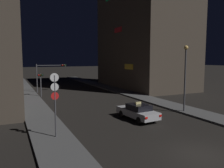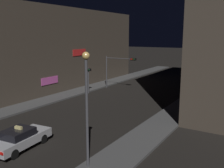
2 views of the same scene
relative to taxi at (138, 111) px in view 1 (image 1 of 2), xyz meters
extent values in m
plane|color=black|center=(-0.73, -8.21, -0.74)|extent=(300.00, 300.00, 0.00)
cube|color=#4C4C4C|center=(-7.95, 19.09, -0.65)|extent=(2.82, 58.62, 0.18)
cube|color=#4C4C4C|center=(6.50, 19.09, -0.65)|extent=(2.82, 58.62, 0.18)
cube|color=#D859B2|center=(-9.32, 12.20, 1.30)|extent=(0.08, 2.80, 0.90)
cube|color=red|center=(-9.32, 18.18, 4.48)|extent=(0.08, 2.80, 0.90)
cube|color=#473D33|center=(13.22, 20.05, 10.82)|extent=(10.61, 20.39, 23.11)
cube|color=yellow|center=(7.87, 15.97, 3.43)|extent=(0.08, 2.80, 0.90)
cube|color=red|center=(7.87, 20.05, 9.90)|extent=(0.08, 2.80, 0.90)
cube|color=#B7B7BC|center=(0.00, 0.05, -0.12)|extent=(2.22, 4.55, 0.60)
cube|color=black|center=(0.01, -0.15, 0.43)|extent=(1.77, 2.12, 0.50)
cube|color=red|center=(-0.54, -2.23, -0.02)|extent=(0.24, 0.08, 0.16)
cube|color=red|center=(0.96, -2.09, -0.02)|extent=(0.24, 0.08, 0.16)
cylinder|color=black|center=(-0.93, 1.33, -0.42)|extent=(0.28, 0.66, 0.64)
cylinder|color=black|center=(0.66, 1.48, -0.42)|extent=(0.28, 0.66, 0.64)
cylinder|color=black|center=(-0.67, -1.39, -0.42)|extent=(0.28, 0.66, 0.64)
cylinder|color=black|center=(0.92, -1.23, -0.42)|extent=(0.28, 0.66, 0.64)
cube|color=#F4E08C|center=(0.00, -0.05, 0.78)|extent=(0.57, 0.23, 0.20)
cylinder|color=#47474C|center=(-6.30, 20.62, 1.59)|extent=(0.16, 0.16, 4.66)
cylinder|color=#47474C|center=(-4.12, 20.62, 3.67)|extent=(4.35, 0.10, 0.10)
cube|color=black|center=(-1.94, 20.62, 3.67)|extent=(0.80, 0.28, 0.32)
sphere|color=red|center=(-2.19, 20.44, 3.67)|extent=(0.20, 0.20, 0.20)
sphere|color=#3F2D0C|center=(-1.94, 20.44, 3.67)|extent=(0.20, 0.20, 0.20)
sphere|color=#0C3319|center=(-1.70, 20.44, 3.67)|extent=(0.20, 0.20, 0.20)
cylinder|color=#47474C|center=(-6.30, 16.17, 0.98)|extent=(0.16, 0.16, 3.43)
cube|color=black|center=(-6.30, 16.17, 2.45)|extent=(0.80, 0.28, 0.32)
sphere|color=red|center=(-6.54, 15.99, 2.45)|extent=(0.20, 0.20, 0.20)
sphere|color=#3F2D0C|center=(-6.30, 15.99, 2.45)|extent=(0.20, 0.20, 0.20)
sphere|color=#0C3319|center=(-6.05, 15.99, 2.45)|extent=(0.20, 0.20, 0.20)
cylinder|color=#47474C|center=(-7.74, -2.08, 1.55)|extent=(0.10, 0.10, 4.22)
cylinder|color=white|center=(-7.74, -2.10, 3.51)|extent=(0.58, 0.03, 0.58)
cylinder|color=white|center=(-7.74, -2.10, 2.88)|extent=(0.53, 0.03, 0.53)
cylinder|color=red|center=(-7.74, -2.10, 2.26)|extent=(0.52, 0.03, 0.52)
cylinder|color=#47474C|center=(5.61, 0.22, 2.54)|extent=(0.16, 0.16, 6.19)
sphere|color=#F9C666|center=(5.61, 0.22, 5.84)|extent=(0.42, 0.42, 0.42)
camera|label=1|loc=(-10.57, -17.38, 4.75)|focal=36.57mm
camera|label=2|loc=(14.07, -10.79, 6.94)|focal=41.46mm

